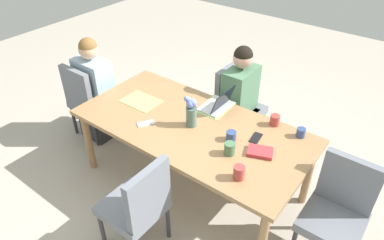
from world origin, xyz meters
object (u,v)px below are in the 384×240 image
(flower_vase, at_px, (191,111))
(phone_silver, at_px, (146,124))
(chair_near_right_near, at_px, (139,204))
(laptop_far_left_near, at_px, (218,104))
(coffee_mug_near_left, at_px, (239,173))
(chair_head_right_left_far, at_px, (338,208))
(coffee_mug_near_right, at_px, (301,133))
(chair_far_left_near, at_px, (236,103))
(person_far_left_near, at_px, (239,105))
(dining_table, at_px, (192,131))
(book_red_cover, at_px, (260,152))
(person_head_left_left_mid, at_px, (97,95))
(phone_black, at_px, (256,138))
(coffee_mug_centre_right, at_px, (230,149))
(coffee_mug_centre_left, at_px, (231,136))
(coffee_mug_far_left, at_px, (275,120))
(chair_head_left_left_mid, at_px, (88,98))

(flower_vase, xyz_separation_m, phone_silver, (-0.33, -0.23, -0.14))
(phone_silver, bearing_deg, chair_near_right_near, -110.26)
(flower_vase, relative_size, phone_silver, 1.95)
(laptop_far_left_near, distance_m, coffee_mug_near_left, 0.94)
(chair_head_right_left_far, bearing_deg, coffee_mug_near_right, 143.96)
(chair_far_left_near, relative_size, flower_vase, 3.08)
(person_far_left_near, xyz_separation_m, phone_silver, (-0.36, -1.04, 0.20))
(person_far_left_near, bearing_deg, dining_table, -91.56)
(flower_vase, bearing_deg, dining_table, 52.68)
(person_far_left_near, height_order, phone_silver, person_far_left_near)
(coffee_mug_near_right, relative_size, book_red_cover, 0.41)
(chair_near_right_near, bearing_deg, dining_table, 97.71)
(flower_vase, height_order, phone_silver, flower_vase)
(person_head_left_left_mid, distance_m, laptop_far_left_near, 1.44)
(person_head_left_left_mid, distance_m, book_red_cover, 2.02)
(chair_near_right_near, bearing_deg, phone_black, 66.04)
(phone_black, bearing_deg, coffee_mug_centre_right, 158.52)
(person_far_left_near, xyz_separation_m, coffee_mug_centre_right, (0.45, -0.93, 0.25))
(coffee_mug_centre_left, distance_m, phone_silver, 0.77)
(person_head_left_left_mid, xyz_separation_m, phone_silver, (1.01, -0.26, 0.20))
(coffee_mug_far_left, bearing_deg, phone_silver, -143.44)
(person_far_left_near, xyz_separation_m, flower_vase, (-0.03, -0.81, 0.34))
(phone_black, bearing_deg, chair_near_right_near, 148.14)
(chair_near_right_near, relative_size, flower_vase, 3.08)
(chair_head_left_left_mid, height_order, book_red_cover, chair_head_left_left_mid)
(coffee_mug_far_left, xyz_separation_m, phone_black, (-0.03, -0.27, -0.04))
(laptop_far_left_near, distance_m, coffee_mug_near_right, 0.80)
(chair_head_right_left_far, relative_size, coffee_mug_far_left, 9.26)
(coffee_mug_near_right, height_order, phone_silver, coffee_mug_near_right)
(laptop_far_left_near, distance_m, book_red_cover, 0.72)
(chair_far_left_near, distance_m, coffee_mug_near_left, 1.42)
(chair_head_right_left_far, xyz_separation_m, phone_silver, (-1.67, -0.30, 0.23))
(coffee_mug_centre_left, xyz_separation_m, book_red_cover, (0.28, -0.01, -0.02))
(person_head_left_left_mid, relative_size, chair_head_right_left_far, 1.33)
(chair_head_right_left_far, bearing_deg, phone_black, 171.78)
(laptop_far_left_near, bearing_deg, book_red_cover, -28.51)
(coffee_mug_centre_left, bearing_deg, person_far_left_near, 115.47)
(dining_table, xyz_separation_m, phone_silver, (-0.34, -0.24, 0.07))
(coffee_mug_near_right, relative_size, coffee_mug_centre_left, 0.96)
(chair_far_left_near, xyz_separation_m, chair_head_left_left_mid, (-1.35, -0.91, 0.00))
(chair_head_left_left_mid, distance_m, phone_black, 1.98)
(person_head_left_left_mid, bearing_deg, person_far_left_near, 29.63)
(dining_table, bearing_deg, coffee_mug_near_left, -25.84)
(coffee_mug_near_right, relative_size, coffee_mug_centre_right, 0.78)
(chair_head_right_left_far, bearing_deg, phone_silver, -169.90)
(chair_far_left_near, relative_size, coffee_mug_far_left, 9.26)
(dining_table, relative_size, chair_near_right_near, 2.35)
(chair_near_right_near, xyz_separation_m, coffee_mug_far_left, (0.47, 1.26, 0.27))
(coffee_mug_near_right, relative_size, coffee_mug_far_left, 0.83)
(flower_vase, relative_size, book_red_cover, 1.46)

